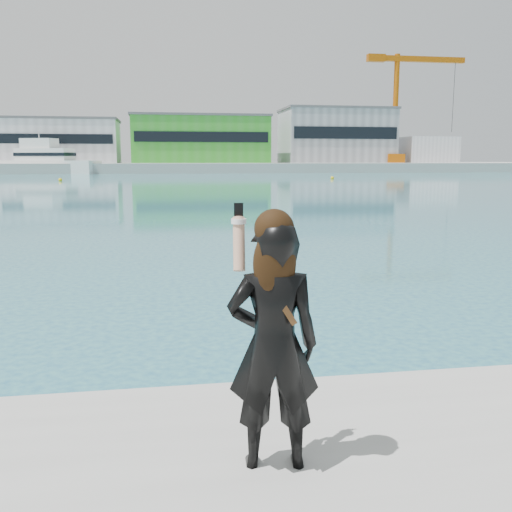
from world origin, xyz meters
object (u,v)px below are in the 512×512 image
at_px(buoy_far, 60,181).
at_px(woman, 273,338).
at_px(dock_crane, 401,104).
at_px(buoy_near, 332,179).
at_px(motor_yacht, 48,161).

distance_m(buoy_far, woman, 76.13).
height_order(dock_crane, buoy_near, dock_crane).
bearing_deg(dock_crane, woman, -113.53).
distance_m(dock_crane, buoy_near, 56.89).
bearing_deg(woman, buoy_near, -100.75).
bearing_deg(dock_crane, motor_yacht, -174.58).
relative_size(dock_crane, woman, 13.62).
distance_m(motor_yacht, buoy_far, 41.46).
xyz_separation_m(buoy_near, buoy_far, (-37.39, -1.51, 0.00)).
height_order(dock_crane, buoy_far, dock_crane).
xyz_separation_m(motor_yacht, buoy_far, (8.93, -40.41, -2.52)).
height_order(dock_crane, woman, dock_crane).
height_order(buoy_far, woman, woman).
height_order(dock_crane, motor_yacht, dock_crane).
bearing_deg(buoy_far, buoy_near, 2.31).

